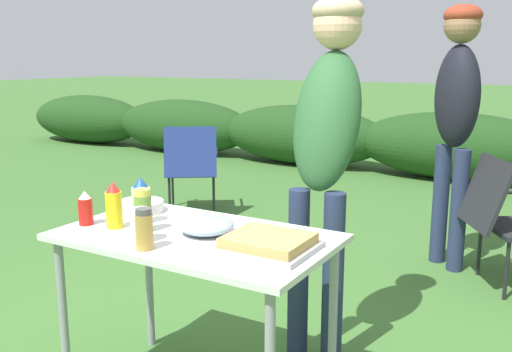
# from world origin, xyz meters

# --- Properties ---
(shrub_hedge) EXTENTS (14.40, 0.90, 0.80)m
(shrub_hedge) POSITION_xyz_m (0.00, 5.16, 0.40)
(shrub_hedge) COLOR #1E4219
(shrub_hedge) RESTS_ON ground
(folding_table) EXTENTS (1.10, 0.64, 0.74)m
(folding_table) POSITION_xyz_m (0.00, 0.00, 0.66)
(folding_table) COLOR silver
(folding_table) RESTS_ON ground
(food_tray) EXTENTS (0.33, 0.29, 0.06)m
(food_tray) POSITION_xyz_m (0.35, -0.02, 0.77)
(food_tray) COLOR #9E9EA3
(food_tray) RESTS_ON folding_table
(plate_stack) EXTENTS (0.21, 0.21, 0.05)m
(plate_stack) POSITION_xyz_m (-0.42, 0.15, 0.76)
(plate_stack) COLOR white
(plate_stack) RESTS_ON folding_table
(mixing_bowl) EXTENTS (0.22, 0.22, 0.07)m
(mixing_bowl) POSITION_xyz_m (0.03, 0.03, 0.77)
(mixing_bowl) COLOR #99B2CC
(mixing_bowl) RESTS_ON folding_table
(paper_cup_stack) EXTENTS (0.08, 0.08, 0.13)m
(paper_cup_stack) POSITION_xyz_m (-0.13, -0.18, 0.81)
(paper_cup_stack) COLOR white
(paper_cup_stack) RESTS_ON folding_table
(mayo_bottle) EXTENTS (0.08, 0.08, 0.20)m
(mayo_bottle) POSITION_xyz_m (-0.29, 0.01, 0.83)
(mayo_bottle) COLOR silver
(mayo_bottle) RESTS_ON folding_table
(ketchup_bottle) EXTENTS (0.06, 0.06, 0.15)m
(ketchup_bottle) POSITION_xyz_m (-0.48, -0.12, 0.81)
(ketchup_bottle) COLOR red
(ketchup_bottle) RESTS_ON folding_table
(relish_jar) EXTENTS (0.07, 0.07, 0.18)m
(relish_jar) POSITION_xyz_m (-0.20, -0.08, 0.83)
(relish_jar) COLOR olive
(relish_jar) RESTS_ON folding_table
(spice_jar) EXTENTS (0.07, 0.07, 0.16)m
(spice_jar) POSITION_xyz_m (-0.05, -0.24, 0.82)
(spice_jar) COLOR #B2893D
(spice_jar) RESTS_ON folding_table
(mustard_bottle) EXTENTS (0.07, 0.07, 0.20)m
(mustard_bottle) POSITION_xyz_m (-0.34, -0.10, 0.83)
(mustard_bottle) COLOR yellow
(mustard_bottle) RESTS_ON folding_table
(standing_person_with_beanie) EXTENTS (0.36, 0.49, 1.71)m
(standing_person_with_beanie) POSITION_xyz_m (0.27, 0.68, 1.12)
(standing_person_with_beanie) COLOR #232D4C
(standing_person_with_beanie) RESTS_ON ground
(standing_person_in_dark_puffer) EXTENTS (0.42, 0.41, 1.77)m
(standing_person_in_dark_puffer) POSITION_xyz_m (0.56, 2.18, 1.12)
(standing_person_in_dark_puffer) COLOR #232D4C
(standing_person_in_dark_puffer) RESTS_ON ground
(camp_chair_green_behind_table) EXTENTS (0.74, 0.70, 0.83)m
(camp_chair_green_behind_table) POSITION_xyz_m (0.96, 1.98, 0.47)
(camp_chair_green_behind_table) COLOR #232328
(camp_chair_green_behind_table) RESTS_ON ground
(camp_chair_near_hedge) EXTENTS (0.71, 0.75, 0.83)m
(camp_chair_near_hedge) POSITION_xyz_m (-1.77, 2.36, 0.47)
(camp_chair_near_hedge) COLOR navy
(camp_chair_near_hedge) RESTS_ON ground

